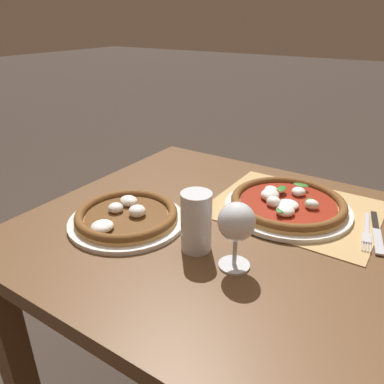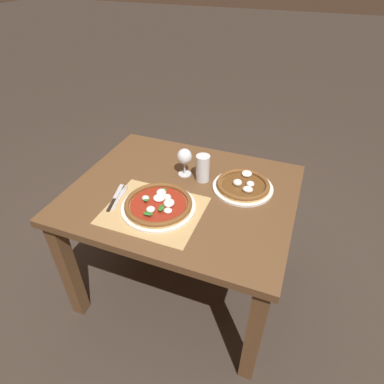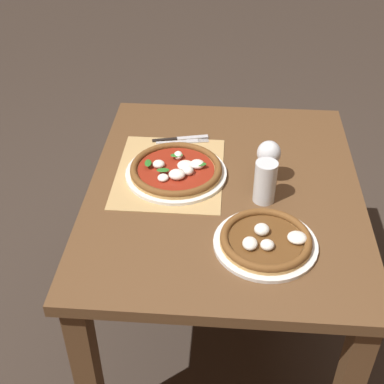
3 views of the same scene
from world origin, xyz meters
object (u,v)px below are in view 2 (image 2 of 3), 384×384
Objects in this scene: pizza_far at (243,185)px; pint_glass at (203,169)px; wine_glass at (184,158)px; fork at (120,197)px; pizza_near at (159,204)px; knife at (115,197)px.

pizza_far is 2.13× the size of pint_glass.
wine_glass is 0.11m from pint_glass.
pizza_far is 0.62m from fork.
pizza_near is 0.32m from wine_glass.
fork is (-0.21, 0.00, -0.02)m from pizza_near.
wine_glass is 1.07× the size of pint_glass.
pizza_far is at bearing -2.23° from wine_glass.
pizza_near is 1.65× the size of knife.
pizza_far is at bearing 28.36° from fork.
pint_glass is 0.73× the size of fork.
pizza_near is 0.23m from knife.
pint_glass reaches higher than pizza_far.
fork is at bearing -137.91° from pint_glass.
pizza_near is 0.21m from fork.
wine_glass reaches higher than pizza_near.
wine_glass is 0.41m from knife.
pizza_far is 0.64m from knife.
pizza_near is 0.45m from pizza_far.
pint_glass is at bearing 179.96° from pizza_far.
pint_glass is (0.11, -0.01, -0.04)m from wine_glass.
knife is (-0.02, -0.01, 0.00)m from fork.
pint_glass is at bearing -6.69° from wine_glass.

